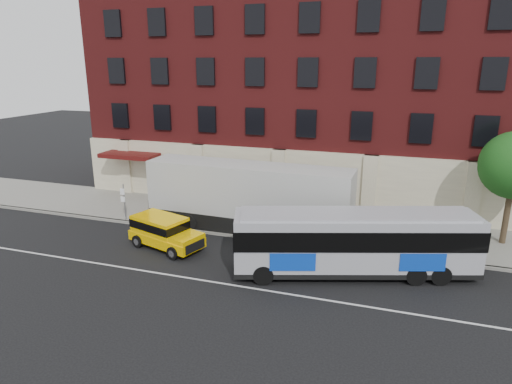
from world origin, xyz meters
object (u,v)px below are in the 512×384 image
(city_bus, at_px, (355,241))
(shipping_container, at_px, (248,199))
(sign_pole, at_px, (124,200))
(yellow_suv, at_px, (163,230))

(city_bus, distance_m, shipping_container, 7.71)
(sign_pole, bearing_deg, yellow_suv, -32.49)
(shipping_container, bearing_deg, sign_pole, -172.24)
(shipping_container, bearing_deg, city_bus, -30.12)
(shipping_container, bearing_deg, yellow_suv, -133.17)
(sign_pole, xyz_separation_m, shipping_container, (7.88, 1.07, 0.56))
(city_bus, xyz_separation_m, shipping_container, (-6.66, 3.86, 0.30))
(sign_pole, distance_m, city_bus, 14.81)
(sign_pole, bearing_deg, shipping_container, 7.76)
(yellow_suv, bearing_deg, city_bus, -0.29)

